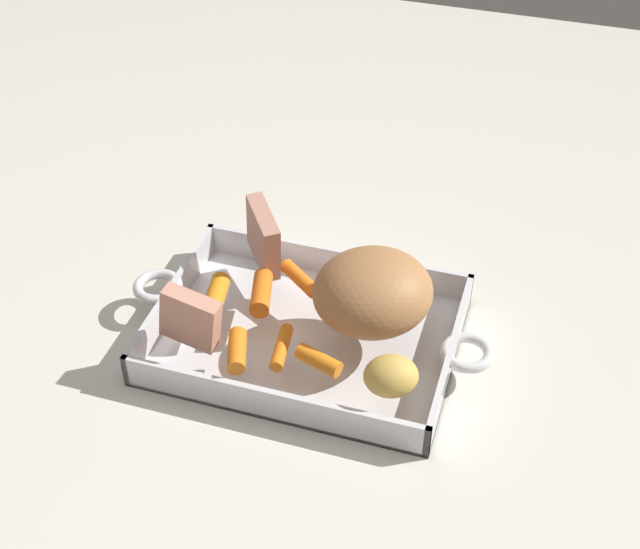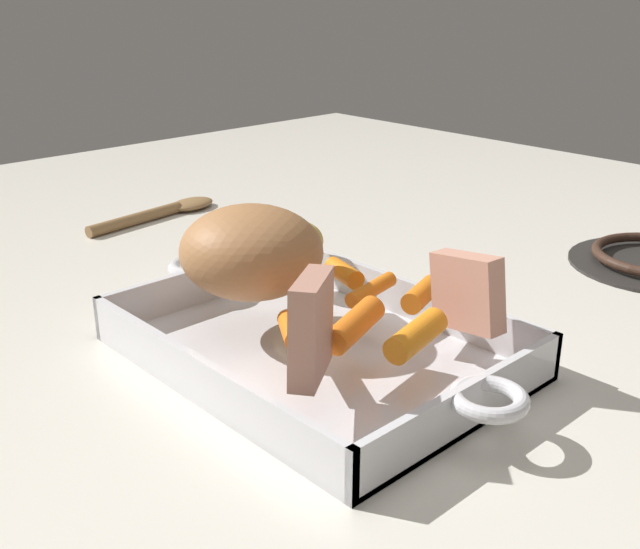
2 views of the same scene
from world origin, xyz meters
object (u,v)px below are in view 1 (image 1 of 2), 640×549
baby_carrot_northwest (216,297)px  baby_carrot_short (282,347)px  baby_carrot_southeast (319,360)px  roast_slice_thin (190,318)px  baby_carrot_long (237,350)px  potato_whole (391,376)px  baby_carrot_northeast (261,293)px  roast_slice_outer (263,237)px  pork_roast (373,292)px  roasting_dish (306,334)px  baby_carrot_center_right (300,278)px

baby_carrot_northwest → baby_carrot_short: bearing=152.3°
baby_carrot_northwest → baby_carrot_southeast: size_ratio=1.29×
baby_carrot_southeast → baby_carrot_northwest: bearing=-22.7°
roast_slice_thin → baby_carrot_long: roast_slice_thin is taller
roast_slice_thin → baby_carrot_northwest: (-0.00, -0.06, -0.02)m
baby_carrot_short → potato_whole: size_ratio=1.09×
roast_slice_thin → baby_carrot_northeast: bearing=-121.0°
roast_slice_outer → baby_carrot_long: 0.16m
potato_whole → pork_roast: bearing=-64.8°
pork_roast → baby_carrot_northwest: 0.18m
roasting_dish → potato_whole: 0.15m
potato_whole → roast_slice_thin: bearing=-2.0°
roasting_dish → baby_carrot_southeast: bearing=117.3°
roast_slice_thin → baby_carrot_northeast: size_ratio=0.96×
roasting_dish → pork_roast: bearing=-170.7°
baby_carrot_short → baby_carrot_northeast: 0.09m
pork_roast → potato_whole: 0.11m
roast_slice_thin → baby_carrot_long: 0.06m
roast_slice_outer → baby_carrot_northwest: roast_slice_outer is taller
pork_roast → baby_carrot_long: 0.16m
baby_carrot_southeast → roast_slice_thin: bearing=0.9°
roast_slice_outer → baby_carrot_long: bearing=99.6°
roast_slice_outer → potato_whole: 0.25m
roast_slice_thin → baby_carrot_short: bearing=-173.9°
roast_slice_thin → baby_carrot_long: size_ratio=1.20×
baby_carrot_southeast → baby_carrot_northeast: bearing=-40.7°
roasting_dish → baby_carrot_short: bearing=84.1°
roasting_dish → baby_carrot_northwest: size_ratio=6.56×
roasting_dish → roast_slice_outer: bearing=-44.0°
roasting_dish → potato_whole: size_ratio=7.51×
baby_carrot_long → baby_carrot_southeast: 0.09m
pork_roast → roast_slice_outer: bearing=-22.5°
baby_carrot_long → roast_slice_outer: bearing=-80.4°
baby_carrot_southeast → pork_roast: bearing=-112.5°
roast_slice_thin → baby_carrot_center_right: roast_slice_thin is taller
pork_roast → roast_slice_outer: 0.16m
baby_carrot_center_right → baby_carrot_long: size_ratio=1.06×
baby_carrot_southeast → potato_whole: potato_whole is taller
roasting_dish → baby_carrot_southeast: (-0.04, 0.07, 0.04)m
baby_carrot_southeast → potato_whole: 0.08m
baby_carrot_southeast → baby_carrot_northeast: (0.09, -0.08, 0.00)m
baby_carrot_center_right → baby_carrot_southeast: same height
roast_slice_thin → baby_carrot_southeast: roast_slice_thin is taller
roasting_dish → baby_carrot_long: baby_carrot_long is taller
roast_slice_outer → baby_carrot_southeast: 0.19m
roasting_dish → pork_roast: 0.10m
baby_carrot_center_right → roasting_dish: bearing=115.6°
baby_carrot_northeast → pork_roast: bearing=-178.0°
pork_roast → baby_carrot_northwest: size_ratio=2.04×
baby_carrot_short → baby_carrot_southeast: bearing=169.4°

